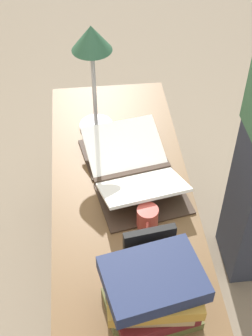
% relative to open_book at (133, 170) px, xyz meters
% --- Properties ---
extents(ground_plane, '(12.00, 12.00, 0.00)m').
position_rel_open_book_xyz_m(ground_plane, '(-0.09, 0.05, -0.79)').
color(ground_plane, gray).
extents(reading_desk, '(1.50, 0.56, 0.76)m').
position_rel_open_book_xyz_m(reading_desk, '(-0.09, 0.05, -0.15)').
color(reading_desk, brown).
rests_on(reading_desk, ground_plane).
extents(open_book, '(0.60, 0.44, 0.11)m').
position_rel_open_book_xyz_m(open_book, '(0.00, 0.00, 0.00)').
color(open_book, '#38281E').
rests_on(open_book, reading_desk).
extents(book_stack_tall, '(0.27, 0.33, 0.22)m').
position_rel_open_book_xyz_m(book_stack_tall, '(-0.62, 0.01, 0.08)').
color(book_stack_tall, brown).
rests_on(book_stack_tall, reading_desk).
extents(book_standing_upright, '(0.05, 0.17, 0.22)m').
position_rel_open_book_xyz_m(book_standing_upright, '(-0.46, 0.00, 0.08)').
color(book_standing_upright, black).
rests_on(book_standing_upright, reading_desk).
extents(reading_lamp, '(0.17, 0.17, 0.51)m').
position_rel_open_book_xyz_m(reading_lamp, '(0.33, 0.13, 0.37)').
color(reading_lamp, '#ADADB2').
rests_on(reading_lamp, reading_desk).
extents(coffee_mug, '(0.11, 0.08, 0.09)m').
position_rel_open_book_xyz_m(coffee_mug, '(-0.27, -0.02, 0.01)').
color(coffee_mug, '#B74238').
rests_on(coffee_mug, reading_desk).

